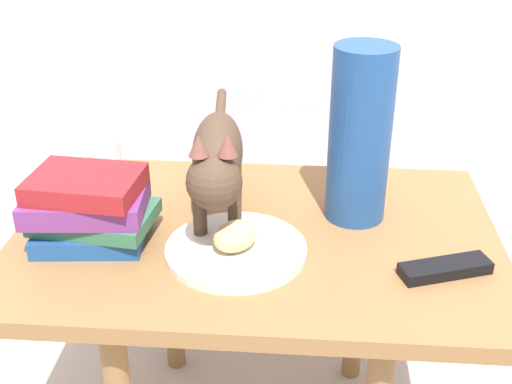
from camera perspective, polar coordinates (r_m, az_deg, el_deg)
The scene contains 8 objects.
side_table at distance 1.21m, azimuth -0.00°, elevation -6.19°, with size 0.86×0.57×0.52m.
plate at distance 1.11m, azimuth -1.75°, elevation -5.07°, with size 0.24×0.24×0.01m, color silver.
bread_roll at distance 1.09m, azimuth -1.82°, elevation -3.86°, with size 0.08×0.06×0.05m, color #E0BC7A.
cat at distance 1.14m, azimuth -3.41°, elevation 2.98°, with size 0.12×0.48×0.23m.
book_stack at distance 1.15m, azimuth -14.33°, elevation -1.39°, with size 0.22×0.16×0.13m.
green_vase at distance 1.17m, azimuth 9.04°, elevation 4.87°, with size 0.11×0.11×0.32m, color navy.
candle_jar at distance 1.38m, azimuth -13.00°, elevation 2.57°, with size 0.07×0.07×0.08m.
tv_remote at distance 1.10m, azimuth 16.14°, elevation -6.41°, with size 0.15×0.04×0.02m, color black.
Camera 1 is at (0.08, -1.00, 1.13)m, focal length 45.93 mm.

